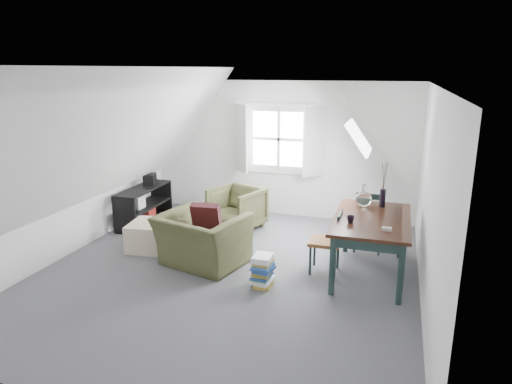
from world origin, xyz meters
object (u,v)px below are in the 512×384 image
(armchair_far, at_px, (237,228))
(magazine_stack, at_px, (263,271))
(armchair_near, at_px, (203,264))
(dining_chair_far, at_px, (369,220))
(dining_chair_near, at_px, (328,241))
(media_shelf, at_px, (143,208))
(dining_table, at_px, (372,225))
(ottoman, at_px, (152,236))

(armchair_far, bearing_deg, magazine_stack, -40.98)
(armchair_near, height_order, dining_chair_far, dining_chair_far)
(dining_chair_near, distance_m, magazine_stack, 1.00)
(armchair_far, distance_m, media_shelf, 1.73)
(dining_chair_far, xyz_separation_m, magazine_stack, (-1.19, -1.61, -0.29))
(armchair_near, xyz_separation_m, magazine_stack, (1.00, -0.39, 0.20))
(magazine_stack, bearing_deg, dining_chair_far, 53.49)
(dining_table, relative_size, dining_chair_far, 1.70)
(ottoman, height_order, dining_chair_far, dining_chair_far)
(armchair_far, relative_size, dining_chair_near, 0.93)
(dining_chair_near, xyz_separation_m, magazine_stack, (-0.72, -0.66, -0.25))
(dining_chair_far, relative_size, magazine_stack, 2.35)
(dining_chair_near, distance_m, media_shelf, 3.61)
(dining_table, height_order, magazine_stack, dining_table)
(media_shelf, distance_m, magazine_stack, 3.22)
(magazine_stack, bearing_deg, dining_chair_near, 42.43)
(armchair_near, distance_m, ottoman, 1.06)
(dining_table, bearing_deg, ottoman, -177.13)
(ottoman, bearing_deg, magazine_stack, -18.92)
(dining_table, bearing_deg, armchair_far, 154.21)
(dining_table, xyz_separation_m, magazine_stack, (-1.28, -0.75, -0.50))
(ottoman, bearing_deg, dining_table, 1.06)
(armchair_far, height_order, dining_chair_near, dining_chair_near)
(media_shelf, xyz_separation_m, magazine_stack, (2.74, -1.68, -0.09))
(ottoman, xyz_separation_m, media_shelf, (-0.74, 1.00, 0.09))
(armchair_near, distance_m, media_shelf, 2.18)
(dining_table, bearing_deg, dining_chair_near, -169.10)
(ottoman, bearing_deg, dining_chair_far, 16.19)
(ottoman, xyz_separation_m, magazine_stack, (2.00, -0.68, -0.01))
(armchair_near, xyz_separation_m, dining_table, (2.28, 0.36, 0.70))
(ottoman, relative_size, dining_table, 0.39)
(armchair_far, xyz_separation_m, magazine_stack, (1.06, -1.97, 0.20))
(ottoman, distance_m, dining_table, 3.31)
(ottoman, bearing_deg, armchair_near, -16.55)
(armchair_far, bearing_deg, dining_chair_near, -15.68)
(dining_chair_far, height_order, magazine_stack, dining_chair_far)
(armchair_near, bearing_deg, dining_table, -156.53)
(dining_table, xyz_separation_m, dining_chair_near, (-0.56, -0.09, -0.25))
(armchair_near, xyz_separation_m, ottoman, (-0.99, 0.30, 0.21))
(armchair_far, xyz_separation_m, dining_chair_far, (2.25, -0.36, 0.50))
(dining_chair_far, height_order, media_shelf, dining_chair_far)
(dining_chair_far, bearing_deg, armchair_near, 15.79)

